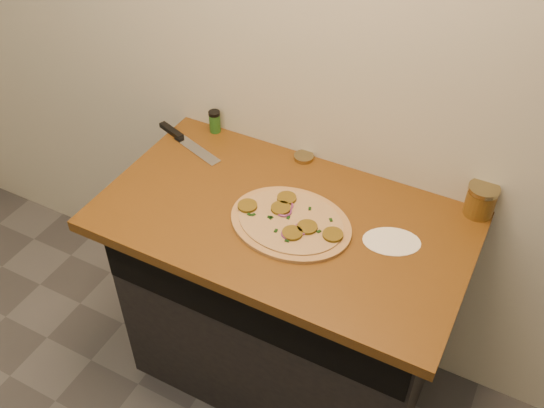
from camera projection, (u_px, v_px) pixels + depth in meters
The scene contains 8 objects.
cabinet at pixel (286, 302), 2.29m from camera, with size 1.10×0.60×0.86m, color black.
countertop at pixel (284, 219), 1.97m from camera, with size 1.20×0.70×0.04m, color brown.
pizza at pixel (291, 222), 1.92m from camera, with size 0.42×0.42×0.03m.
chefs_knife at pixel (183, 140), 2.26m from camera, with size 0.32×0.14×0.02m.
mason_jar_lid at pixel (304, 157), 2.17m from camera, with size 0.07×0.07×0.02m, color #938255.
salsa_jar at pixel (481, 200), 1.93m from camera, with size 0.10×0.10×0.11m.
spice_shaker at pixel (215, 121), 2.28m from camera, with size 0.04×0.04×0.09m.
flour_spill at pixel (392, 241), 1.86m from camera, with size 0.18×0.18×0.00m, color white.
Camera 1 is at (0.63, 0.13, 2.22)m, focal length 40.00 mm.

